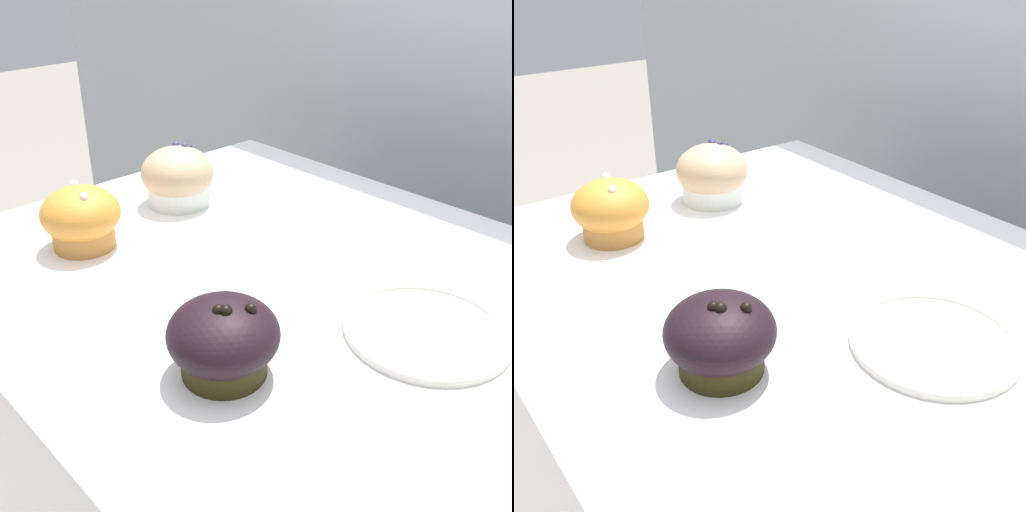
{
  "view_description": "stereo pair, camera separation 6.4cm",
  "coord_description": "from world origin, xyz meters",
  "views": [
    {
      "loc": [
        0.31,
        -0.43,
        1.28
      ],
      "look_at": [
        -0.1,
        -0.05,
        0.97
      ],
      "focal_mm": 42.0,
      "sensor_mm": 36.0,
      "label": 1
    },
    {
      "loc": [
        0.35,
        -0.38,
        1.28
      ],
      "look_at": [
        -0.1,
        -0.05,
        0.97
      ],
      "focal_mm": 42.0,
      "sensor_mm": 36.0,
      "label": 2
    }
  ],
  "objects": [
    {
      "name": "serving_plate",
      "position": [
        0.07,
        0.02,
        0.93
      ],
      "size": [
        0.16,
        0.16,
        0.01
      ],
      "color": "beige",
      "rests_on": "display_counter"
    },
    {
      "name": "muffin_front_center",
      "position": [
        -0.35,
        0.04,
        0.97
      ],
      "size": [
        0.1,
        0.1,
        0.09
      ],
      "color": "silver",
      "rests_on": "display_counter"
    },
    {
      "name": "muffin_front_left",
      "position": [
        -0.02,
        -0.16,
        0.97
      ],
      "size": [
        0.1,
        0.1,
        0.08
      ],
      "color": "#2C280F",
      "rests_on": "display_counter"
    },
    {
      "name": "muffin_back_right",
      "position": [
        -0.33,
        -0.13,
        0.97
      ],
      "size": [
        0.1,
        0.1,
        0.08
      ],
      "color": "#C17D39",
      "rests_on": "display_counter"
    }
  ]
}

